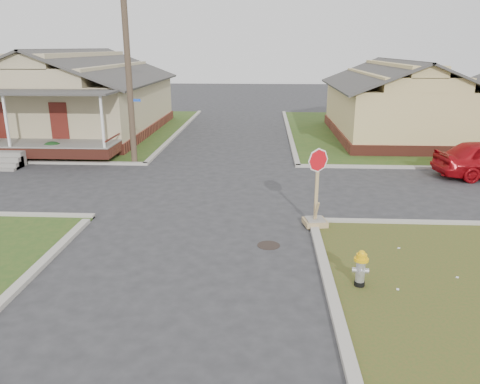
{
  "coord_description": "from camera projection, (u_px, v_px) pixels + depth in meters",
  "views": [
    {
      "loc": [
        2.06,
        -12.67,
        5.36
      ],
      "look_at": [
        1.31,
        1.0,
        1.1
      ],
      "focal_mm": 35.0,
      "sensor_mm": 36.0,
      "label": 1
    }
  ],
  "objects": [
    {
      "name": "side_house_yellow",
      "position": [
        397.0,
        102.0,
        28.33
      ],
      "size": [
        7.6,
        11.6,
        4.7
      ],
      "color": "brown",
      "rests_on": "ground"
    },
    {
      "name": "corner_house",
      "position": [
        75.0,
        98.0,
        29.52
      ],
      "size": [
        10.1,
        15.5,
        5.3
      ],
      "color": "brown",
      "rests_on": "ground"
    },
    {
      "name": "manhole",
      "position": [
        269.0,
        245.0,
        13.18
      ],
      "size": [
        0.64,
        0.64,
        0.01
      ],
      "primitive_type": "cylinder",
      "color": "black",
      "rests_on": "ground"
    },
    {
      "name": "verge_far_left",
      "position": [
        43.0,
        129.0,
        31.61
      ],
      "size": [
        19.0,
        19.0,
        0.05
      ],
      "primitive_type": "cube",
      "color": "#2C4E1B",
      "rests_on": "ground"
    },
    {
      "name": "curbs",
      "position": [
        213.0,
        188.0,
        18.54
      ],
      "size": [
        80.0,
        40.0,
        0.12
      ],
      "primitive_type": null,
      "color": "#AFAA9E",
      "rests_on": "ground"
    },
    {
      "name": "ground",
      "position": [
        194.0,
        237.0,
        13.77
      ],
      "size": [
        120.0,
        120.0,
        0.0
      ],
      "primitive_type": "plane",
      "color": "#2D2C2F",
      "rests_on": "ground"
    },
    {
      "name": "stop_sign",
      "position": [
        316.0,
        209.0,
        14.41
      ],
      "size": [
        0.69,
        0.68,
        2.45
      ],
      "rotation": [
        0.0,
        0.0,
        0.18
      ],
      "color": "#A28358",
      "rests_on": "ground"
    },
    {
      "name": "utility_pole",
      "position": [
        128.0,
        63.0,
        21.09
      ],
      "size": [
        1.8,
        0.28,
        9.0
      ],
      "color": "#443527",
      "rests_on": "ground"
    },
    {
      "name": "hedge_right",
      "position": [
        53.0,
        150.0,
        22.78
      ],
      "size": [
        1.27,
        1.04,
        0.97
      ],
      "primitive_type": "ellipsoid",
      "color": "#123214",
      "rests_on": "verge_far_left"
    },
    {
      "name": "fire_hydrant",
      "position": [
        361.0,
        266.0,
        10.73
      ],
      "size": [
        0.33,
        0.33,
        0.89
      ],
      "rotation": [
        0.0,
        0.0,
        -0.13
      ],
      "color": "black",
      "rests_on": "ground"
    }
  ]
}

